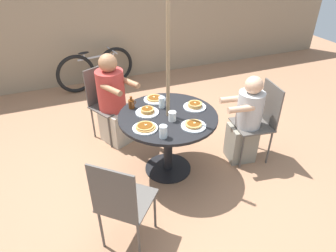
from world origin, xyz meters
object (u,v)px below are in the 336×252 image
(patio_chair_east, at_px, (260,118))
(drinking_glass_a, at_px, (163,132))
(pancake_plate_b, at_px, (193,125))
(coffee_cup, at_px, (172,116))
(pancake_plate_c, at_px, (145,127))
(patio_table, at_px, (168,126))
(patio_chair_north, at_px, (121,201))
(patio_chair_south, at_px, (105,99))
(pancake_plate_d, at_px, (154,99))
(pancake_plate_e, at_px, (147,111))
(drinking_glass_b, at_px, (162,102))
(diner_east, at_px, (246,123))
(pancake_plate_a, at_px, (195,106))
(diner_south, at_px, (114,103))
(bicycle, at_px, (96,69))
(syrup_bottle, at_px, (132,104))

(patio_chair_east, xyz_separation_m, drinking_glass_a, (-1.31, -0.21, 0.26))
(pancake_plate_b, height_order, coffee_cup, coffee_cup)
(pancake_plate_c, relative_size, drinking_glass_a, 2.00)
(patio_table, distance_m, patio_chair_north, 1.13)
(patio_chair_south, bearing_deg, pancake_plate_d, 101.31)
(pancake_plate_e, bearing_deg, patio_chair_east, -12.55)
(patio_chair_east, distance_m, pancake_plate_e, 1.36)
(patio_chair_south, distance_m, drinking_glass_b, 1.00)
(diner_east, xyz_separation_m, coffee_cup, (-0.94, 0.02, 0.29))
(patio_chair_east, height_order, pancake_plate_a, patio_chair_east)
(pancake_plate_b, bearing_deg, coffee_cup, 129.31)
(diner_east, bearing_deg, patio_table, 90.00)
(patio_table, relative_size, drinking_glass_a, 8.52)
(pancake_plate_c, distance_m, coffee_cup, 0.32)
(coffee_cup, bearing_deg, diner_south, 113.50)
(patio_chair_east, xyz_separation_m, pancake_plate_b, (-0.96, -0.15, 0.21))
(diner_east, bearing_deg, coffee_cup, 97.25)
(patio_chair_north, relative_size, diner_east, 0.89)
(patio_chair_east, distance_m, pancake_plate_d, 1.28)
(diner_east, height_order, bicycle, diner_east)
(bicycle, bearing_deg, coffee_cup, -93.84)
(patio_chair_south, relative_size, pancake_plate_e, 3.84)
(patio_chair_north, distance_m, diner_east, 1.83)
(diner_south, xyz_separation_m, bicycle, (0.08, 1.79, -0.21))
(patio_chair_east, bearing_deg, syrup_bottle, 80.47)
(diner_east, distance_m, drinking_glass_a, 1.20)
(patio_table, height_order, pancake_plate_d, pancake_plate_d)
(patio_chair_north, bearing_deg, patio_chair_east, 61.64)
(drinking_glass_b, bearing_deg, diner_east, -19.32)
(diner_east, distance_m, syrup_bottle, 1.37)
(diner_south, bearing_deg, pancake_plate_e, 81.16)
(syrup_bottle, bearing_deg, bicycle, 90.63)
(patio_chair_south, distance_m, drinking_glass_a, 1.44)
(syrup_bottle, bearing_deg, pancake_plate_b, -52.06)
(patio_chair_east, distance_m, drinking_glass_a, 1.36)
(syrup_bottle, relative_size, drinking_glass_b, 1.13)
(patio_chair_south, bearing_deg, coffee_cup, 87.47)
(diner_south, relative_size, pancake_plate_a, 4.75)
(diner_south, relative_size, pancake_plate_e, 4.75)
(coffee_cup, bearing_deg, syrup_bottle, 127.29)
(patio_chair_south, xyz_separation_m, syrup_bottle, (0.18, -0.71, 0.25))
(patio_table, xyz_separation_m, diner_south, (-0.42, 0.85, -0.05))
(diner_south, xyz_separation_m, pancake_plate_e, (0.23, -0.72, 0.21))
(drinking_glass_a, bearing_deg, pancake_plate_b, 9.89)
(diner_east, bearing_deg, pancake_plate_d, 69.73)
(coffee_cup, bearing_deg, patio_chair_east, -2.26)
(pancake_plate_a, relative_size, coffee_cup, 2.47)
(diner_east, relative_size, bicycle, 0.78)
(diner_east, xyz_separation_m, drinking_glass_a, (-1.14, -0.23, 0.30))
(pancake_plate_c, bearing_deg, patio_chair_south, 99.12)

